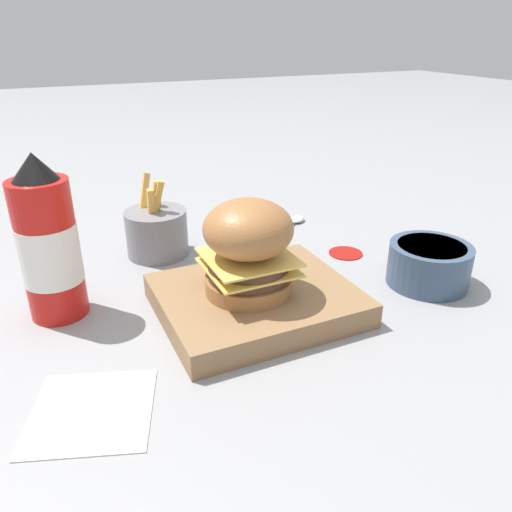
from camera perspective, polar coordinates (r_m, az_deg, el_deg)
ground_plane at (r=0.73m, az=-2.09°, el=-4.99°), size 6.00×6.00×0.00m
serving_board at (r=0.69m, az=0.00°, el=-5.04°), size 0.26×0.22×0.03m
burger at (r=0.65m, az=-0.72°, el=1.09°), size 0.12×0.12×0.13m
ketchup_bottle at (r=0.70m, az=-22.62°, el=1.07°), size 0.08×0.08×0.22m
fries_basket at (r=0.87m, az=-11.28°, el=2.78°), size 0.10×0.10×0.14m
side_bowl at (r=0.80m, az=19.17°, el=-0.82°), size 0.12×0.12×0.06m
spoon at (r=0.98m, az=3.90°, el=3.60°), size 0.16×0.12×0.01m
ketchup_puddle at (r=0.88m, az=10.21°, el=0.37°), size 0.06×0.06×0.00m
parchment_square at (r=0.56m, az=-18.26°, el=-16.41°), size 0.16×0.16×0.00m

